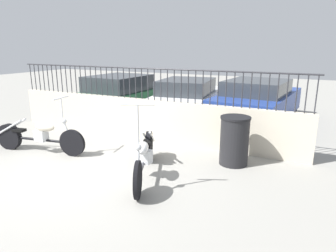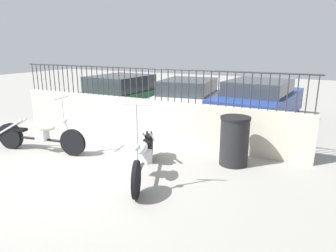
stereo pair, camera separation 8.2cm
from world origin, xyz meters
TOP-DOWN VIEW (x-y plane):
  - ground_plane at (0.00, 0.00)m, footprint 40.00×40.00m
  - low_wall at (0.00, 2.41)m, footprint 8.02×0.18m
  - fence_railing at (-0.00, 2.41)m, footprint 8.02×0.04m
  - motorcycle_dark_grey at (1.20, 0.49)m, footprint 1.05×2.15m
  - motorcycle_black at (-1.63, 0.45)m, footprint 2.31×0.67m
  - trash_bin at (2.55, 1.70)m, footprint 0.59×0.59m
  - car_green at (-2.34, 4.88)m, footprint 2.06×4.41m
  - car_white at (0.03, 5.33)m, footprint 2.21×4.27m
  - car_blue at (2.34, 5.34)m, footprint 2.23×4.24m

SIDE VIEW (x-z plane):
  - ground_plane at x=0.00m, z-range 0.00..0.00m
  - motorcycle_black at x=-1.63m, z-range -0.27..1.02m
  - motorcycle_dark_grey at x=1.20m, z-range -0.35..1.14m
  - trash_bin at x=2.55m, z-range 0.00..0.99m
  - low_wall at x=0.00m, z-range 0.00..1.03m
  - car_white at x=0.03m, z-range 0.01..1.27m
  - car_green at x=-2.34m, z-range 0.00..1.33m
  - car_blue at x=2.34m, z-range 0.02..1.36m
  - fence_railing at x=0.00m, z-range 1.15..1.94m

